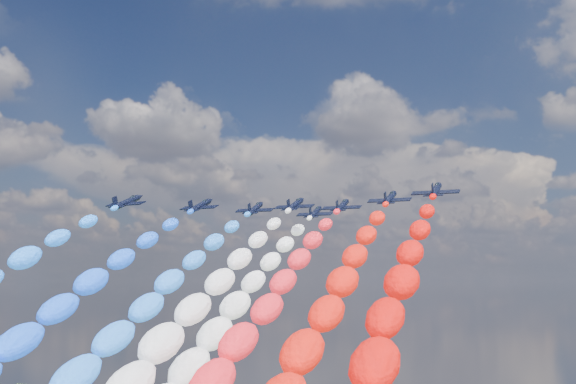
% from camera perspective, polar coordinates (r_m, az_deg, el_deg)
% --- Properties ---
extents(jet_0, '(8.50, 11.15, 5.89)m').
position_cam_1_polar(jet_0, '(134.31, -13.36, -0.83)').
color(jet_0, black).
extents(jet_1, '(8.48, 11.14, 5.89)m').
position_cam_1_polar(jet_1, '(138.15, -7.38, -1.15)').
color(jet_1, black).
extents(jet_2, '(8.48, 11.14, 5.89)m').
position_cam_1_polar(jet_2, '(142.49, -2.77, -1.40)').
color(jet_2, black).
extents(trail_2, '(6.33, 107.82, 56.68)m').
position_cam_1_polar(trail_2, '(93.82, -15.97, -14.35)').
color(trail_2, blue).
extents(jet_3, '(8.13, 10.88, 5.89)m').
position_cam_1_polar(jet_3, '(135.31, 0.60, -1.08)').
color(jet_3, black).
extents(trail_3, '(6.33, 107.82, 56.68)m').
position_cam_1_polar(trail_3, '(85.09, -11.75, -15.21)').
color(trail_3, white).
extents(jet_4, '(8.04, 10.82, 5.89)m').
position_cam_1_polar(jet_4, '(150.72, 2.29, -1.73)').
color(jet_4, black).
extents(trail_4, '(6.33, 107.82, 56.68)m').
position_cam_1_polar(trail_4, '(99.42, -7.21, -14.17)').
color(trail_4, white).
extents(jet_5, '(7.94, 10.74, 5.89)m').
position_cam_1_polar(jet_5, '(137.53, 4.57, -1.16)').
color(jet_5, black).
extents(trail_5, '(6.33, 107.82, 56.68)m').
position_cam_1_polar(trail_5, '(85.52, -4.99, -15.30)').
color(trail_5, red).
extents(jet_6, '(8.20, 10.94, 5.89)m').
position_cam_1_polar(jet_6, '(125.81, 8.55, -0.51)').
color(jet_6, black).
extents(jet_7, '(8.04, 10.82, 5.89)m').
position_cam_1_polar(jet_7, '(116.22, 12.31, 0.15)').
color(jet_7, black).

